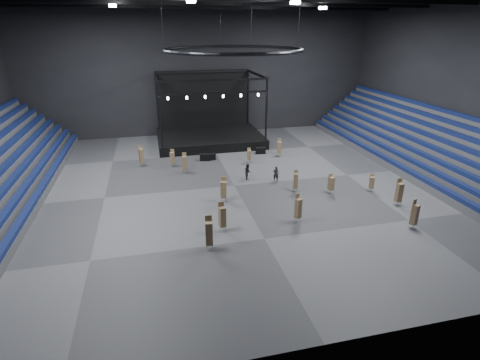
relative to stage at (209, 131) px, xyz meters
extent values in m
plane|color=#49494B|center=(0.00, -16.24, -1.45)|extent=(50.00, 50.00, 0.00)
cube|color=black|center=(0.00, 4.76, 7.55)|extent=(50.00, 0.20, 18.00)
cube|color=black|center=(0.00, -37.24, 7.55)|extent=(50.00, 0.20, 18.00)
cube|color=black|center=(25.00, -16.24, 7.55)|extent=(0.20, 42.00, 18.00)
cube|color=#0E183D|center=(-18.12, -16.24, -0.50)|extent=(0.59, 40.00, 0.40)
cube|color=#0E183D|center=(-19.02, -16.24, 0.25)|extent=(0.59, 40.00, 0.40)
cube|color=#0E183D|center=(-19.91, -16.24, 1.00)|extent=(0.59, 40.00, 0.40)
cube|color=#4B4B4D|center=(21.40, -16.24, -1.08)|extent=(7.20, 40.00, 0.75)
cube|color=#0E183D|center=(18.12, -16.24, -0.50)|extent=(0.59, 40.00, 0.40)
cube|color=#4B4B4D|center=(21.85, -16.24, -0.70)|extent=(6.30, 40.00, 1.50)
cube|color=#0E183D|center=(19.02, -16.24, 0.25)|extent=(0.59, 40.00, 0.40)
cube|color=#4B4B4D|center=(22.30, -16.24, -0.33)|extent=(5.40, 40.00, 2.25)
cube|color=#0E183D|center=(19.91, -16.24, 1.00)|extent=(0.59, 40.00, 0.40)
cube|color=#4B4B4D|center=(22.75, -16.24, 0.05)|extent=(4.50, 40.00, 3.00)
cube|color=#0E183D|center=(20.82, -16.24, 1.75)|extent=(0.59, 40.00, 0.40)
cube|color=#4B4B4D|center=(23.20, -16.24, 0.42)|extent=(3.60, 40.00, 3.75)
cube|color=#0E183D|center=(21.71, -16.24, 2.50)|extent=(0.59, 40.00, 0.40)
cube|color=#4B4B4D|center=(23.65, -16.24, 0.80)|extent=(2.70, 40.00, 4.50)
cube|color=#0E183D|center=(22.61, -16.24, 3.25)|extent=(0.59, 40.00, 0.40)
cube|color=#4B4B4D|center=(24.10, -16.24, 1.17)|extent=(1.80, 40.00, 5.25)
cube|color=#0E183D|center=(23.52, -16.24, 4.00)|extent=(0.59, 40.00, 0.40)
cube|color=#4B4B4D|center=(24.55, -16.24, 1.55)|extent=(0.90, 40.00, 6.00)
cube|color=#0E183D|center=(24.41, -16.24, 4.75)|extent=(0.59, 40.00, 0.40)
cube|color=black|center=(0.00, -0.74, -0.85)|extent=(14.00, 10.00, 1.20)
cube|color=black|center=(0.00, 4.06, 3.75)|extent=(13.30, 0.30, 8.00)
cylinder|color=black|center=(-6.60, -5.34, 3.65)|extent=(0.24, 0.24, 7.80)
cylinder|color=black|center=(-6.60, 3.86, 3.65)|extent=(0.24, 0.24, 7.80)
cylinder|color=black|center=(6.60, -5.34, 3.65)|extent=(0.24, 0.24, 7.80)
cylinder|color=black|center=(6.60, 3.86, 3.65)|extent=(0.24, 0.24, 7.80)
cube|color=black|center=(0.00, -5.34, 7.55)|extent=(13.40, 0.25, 0.25)
cube|color=black|center=(0.00, 3.86, 7.55)|extent=(13.40, 0.25, 0.25)
cube|color=black|center=(0.00, -5.34, 6.05)|extent=(13.40, 0.20, 0.20)
cylinder|color=white|center=(-5.50, -5.34, 5.65)|extent=(0.24, 0.24, 0.35)
cylinder|color=white|center=(-3.30, -5.34, 5.65)|extent=(0.24, 0.24, 0.35)
cylinder|color=white|center=(-1.10, -5.34, 5.65)|extent=(0.24, 0.24, 0.35)
cylinder|color=white|center=(1.10, -5.34, 5.65)|extent=(0.24, 0.24, 0.35)
cylinder|color=white|center=(3.30, -5.34, 5.65)|extent=(0.24, 0.24, 0.35)
cylinder|color=white|center=(5.50, -5.34, 5.65)|extent=(0.24, 0.24, 0.35)
torus|color=black|center=(0.00, -16.24, 11.55)|extent=(12.30, 12.30, 0.30)
cylinder|color=black|center=(6.00, -16.24, 14.05)|extent=(0.04, 0.04, 5.00)
cylinder|color=black|center=(0.00, -10.24, 14.05)|extent=(0.04, 0.04, 5.00)
cylinder|color=black|center=(-6.00, -16.24, 14.05)|extent=(0.04, 0.04, 5.00)
cylinder|color=black|center=(0.00, -22.24, 14.05)|extent=(0.04, 0.04, 5.00)
cube|color=black|center=(0.00, -9.24, 15.75)|extent=(49.00, 0.35, 0.70)
cube|color=black|center=(0.00, -1.24, 15.75)|extent=(49.00, 0.35, 0.70)
cube|color=white|center=(-10.00, -12.24, 15.15)|extent=(0.60, 0.60, 0.25)
cube|color=white|center=(10.00, -12.24, 15.15)|extent=(0.60, 0.60, 0.25)
cube|color=white|center=(-4.00, -20.24, 15.15)|extent=(0.60, 0.60, 0.25)
cube|color=white|center=(4.00, -20.24, 15.15)|extent=(0.60, 0.60, 0.25)
cube|color=black|center=(-1.74, -7.94, -1.04)|extent=(1.32, 0.83, 0.82)
cube|color=black|center=(-1.03, -7.84, -1.08)|extent=(1.16, 0.68, 0.73)
cube|color=black|center=(5.47, -6.97, -1.06)|extent=(1.23, 0.70, 0.79)
cylinder|color=silver|center=(12.43, -20.90, -1.28)|extent=(0.03, 0.03, 0.35)
cylinder|color=silver|center=(12.43, -20.57, -1.28)|extent=(0.03, 0.03, 0.35)
cylinder|color=silver|center=(12.76, -20.90, -1.28)|extent=(0.03, 0.03, 0.35)
cylinder|color=silver|center=(12.76, -20.57, -1.28)|extent=(0.03, 0.03, 0.35)
cube|color=#8E734E|center=(12.60, -20.74, -0.52)|extent=(0.52, 0.52, 1.17)
cube|color=#8E734E|center=(12.65, -20.57, 0.01)|extent=(0.39, 0.17, 0.64)
cylinder|color=silver|center=(-1.97, -19.87, -1.23)|extent=(0.03, 0.03, 0.43)
cylinder|color=silver|center=(-1.97, -19.45, -1.23)|extent=(0.03, 0.03, 0.43)
cylinder|color=silver|center=(-1.55, -19.87, -1.23)|extent=(0.03, 0.03, 0.43)
cylinder|color=silver|center=(-1.55, -19.45, -1.23)|extent=(0.03, 0.03, 0.43)
cube|color=#8E734E|center=(-1.76, -19.66, -0.24)|extent=(0.64, 0.64, 1.56)
cube|color=#8E734E|center=(-1.70, -19.45, 0.49)|extent=(0.50, 0.20, 0.86)
cylinder|color=silver|center=(3.04, -10.11, -1.28)|extent=(0.03, 0.03, 0.34)
cylinder|color=silver|center=(3.04, -9.78, -1.28)|extent=(0.03, 0.03, 0.34)
cylinder|color=silver|center=(3.36, -10.11, -1.28)|extent=(0.03, 0.03, 0.34)
cylinder|color=silver|center=(3.36, -9.78, -1.28)|extent=(0.03, 0.03, 0.34)
cube|color=#8E734E|center=(3.20, -9.95, -0.52)|extent=(0.44, 0.44, 1.18)
cube|color=#8E734E|center=(3.21, -9.78, 0.02)|extent=(0.40, 0.08, 0.65)
cylinder|color=silver|center=(7.19, -8.75, -1.24)|extent=(0.03, 0.03, 0.41)
cylinder|color=silver|center=(7.19, -8.36, -1.24)|extent=(0.03, 0.03, 0.41)
cylinder|color=silver|center=(7.58, -8.75, -1.24)|extent=(0.03, 0.03, 0.41)
cylinder|color=silver|center=(7.58, -8.36, -1.24)|extent=(0.03, 0.03, 0.41)
cube|color=#8E734E|center=(7.38, -8.55, -0.32)|extent=(0.60, 0.60, 1.44)
cube|color=#8E734E|center=(7.43, -8.35, 0.36)|extent=(0.48, 0.18, 0.79)
cylinder|color=silver|center=(-4.67, -11.70, -1.26)|extent=(0.03, 0.03, 0.38)
cylinder|color=silver|center=(-4.67, -11.34, -1.26)|extent=(0.03, 0.03, 0.38)
cylinder|color=silver|center=(-4.31, -11.70, -1.26)|extent=(0.03, 0.03, 0.38)
cylinder|color=silver|center=(-4.31, -11.34, -1.26)|extent=(0.03, 0.03, 0.38)
cube|color=#8E734E|center=(-4.49, -11.52, -0.30)|extent=(0.51, 0.51, 1.53)
cube|color=#8E734E|center=(-4.47, -11.33, 0.42)|extent=(0.44, 0.10, 0.84)
cylinder|color=silver|center=(-5.83, -9.31, -1.26)|extent=(0.03, 0.03, 0.38)
cylinder|color=silver|center=(-5.83, -8.95, -1.26)|extent=(0.03, 0.03, 0.38)
cylinder|color=silver|center=(-5.47, -9.31, -1.26)|extent=(0.03, 0.03, 0.38)
cylinder|color=silver|center=(-5.47, -8.95, -1.26)|extent=(0.03, 0.03, 0.38)
cube|color=#8E734E|center=(-5.65, -9.13, -0.41)|extent=(0.58, 0.58, 1.32)
cube|color=#8E734E|center=(-5.59, -8.95, 0.20)|extent=(0.43, 0.20, 0.73)
cylinder|color=silver|center=(11.73, -28.13, -1.26)|extent=(0.03, 0.03, 0.37)
cylinder|color=silver|center=(11.73, -27.77, -1.26)|extent=(0.03, 0.03, 0.37)
cylinder|color=silver|center=(12.09, -28.13, -1.26)|extent=(0.03, 0.03, 0.37)
cylinder|color=silver|center=(12.09, -27.77, -1.26)|extent=(0.03, 0.03, 0.37)
cube|color=#8E734E|center=(11.91, -27.95, -0.23)|extent=(0.59, 0.59, 1.70)
cube|color=#8E734E|center=(11.84, -27.78, 0.57)|extent=(0.42, 0.22, 0.93)
cylinder|color=silver|center=(-4.48, -27.41, -1.24)|extent=(0.03, 0.03, 0.42)
cylinder|color=silver|center=(-4.48, -27.01, -1.24)|extent=(0.03, 0.03, 0.42)
cylinder|color=silver|center=(-4.08, -27.41, -1.24)|extent=(0.03, 0.03, 0.42)
cylinder|color=silver|center=(-4.08, -27.01, -1.24)|extent=(0.03, 0.03, 0.42)
cube|color=#8E734E|center=(-4.28, -27.21, -0.13)|extent=(0.55, 0.55, 1.79)
cube|color=#8E734E|center=(-4.26, -27.00, 0.71)|extent=(0.49, 0.11, 0.99)
cylinder|color=silver|center=(8.40, -20.43, -1.25)|extent=(0.03, 0.03, 0.39)
cylinder|color=silver|center=(8.40, -20.06, -1.25)|extent=(0.03, 0.03, 0.39)
cylinder|color=silver|center=(8.77, -20.43, -1.25)|extent=(0.03, 0.03, 0.39)
cylinder|color=silver|center=(8.77, -20.06, -1.25)|extent=(0.03, 0.03, 0.39)
cube|color=#8E734E|center=(8.59, -20.25, -0.41)|extent=(0.59, 0.59, 1.30)
cube|color=#8E734E|center=(8.53, -20.06, 0.19)|extent=(0.45, 0.19, 0.71)
cylinder|color=silver|center=(-9.25, -8.42, -1.26)|extent=(0.03, 0.03, 0.38)
cylinder|color=silver|center=(-9.25, -8.06, -1.26)|extent=(0.03, 0.03, 0.38)
cylinder|color=silver|center=(-8.90, -8.42, -1.26)|extent=(0.03, 0.03, 0.38)
cylinder|color=silver|center=(-8.90, -8.06, -1.26)|extent=(0.03, 0.03, 0.38)
cube|color=#8E734E|center=(-9.08, -8.24, -0.23)|extent=(0.60, 0.60, 1.70)
cube|color=#8E734E|center=(-9.15, -8.06, 0.57)|extent=(0.42, 0.23, 0.93)
cylinder|color=silver|center=(5.29, -19.17, -1.28)|extent=(0.03, 0.03, 0.34)
cylinder|color=silver|center=(5.29, -18.84, -1.28)|extent=(0.03, 0.03, 0.34)
cylinder|color=silver|center=(5.61, -19.17, -1.28)|extent=(0.03, 0.03, 0.34)
cylinder|color=silver|center=(5.61, -18.84, -1.28)|extent=(0.03, 0.03, 0.34)
cube|color=#8E734E|center=(5.45, -19.00, -0.36)|extent=(0.52, 0.52, 1.50)
cube|color=#8E734E|center=(5.51, -18.84, 0.34)|extent=(0.39, 0.18, 0.82)
cylinder|color=silver|center=(3.26, -24.93, -1.27)|extent=(0.03, 0.03, 0.37)
cylinder|color=silver|center=(3.26, -24.58, -1.27)|extent=(0.03, 0.03, 0.37)
cylinder|color=silver|center=(3.61, -24.93, -1.27)|extent=(0.03, 0.03, 0.37)
cylinder|color=silver|center=(3.61, -24.58, -1.27)|extent=(0.03, 0.03, 0.37)
cube|color=#8E734E|center=(3.43, -24.76, -0.24)|extent=(0.58, 0.58, 1.67)
cube|color=#8E734E|center=(3.36, -24.59, 0.54)|extent=(0.41, 0.22, 0.92)
cylinder|color=silver|center=(-3.06, -25.02, -1.25)|extent=(0.03, 0.03, 0.40)
cylinder|color=silver|center=(-3.06, -24.64, -1.25)|extent=(0.03, 0.03, 0.40)
cylinder|color=silver|center=(-2.68, -25.02, -1.25)|extent=(0.03, 0.03, 0.40)
cylinder|color=silver|center=(-2.68, -24.64, -1.25)|extent=(0.03, 0.03, 0.40)
cube|color=#8E734E|center=(-2.87, -24.83, -0.23)|extent=(0.57, 0.57, 1.65)
cube|color=#8E734E|center=(-2.91, -24.64, 0.54)|extent=(0.46, 0.16, 0.91)
cylinder|color=silver|center=(13.06, -24.22, -1.25)|extent=(0.03, 0.03, 0.41)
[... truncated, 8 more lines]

